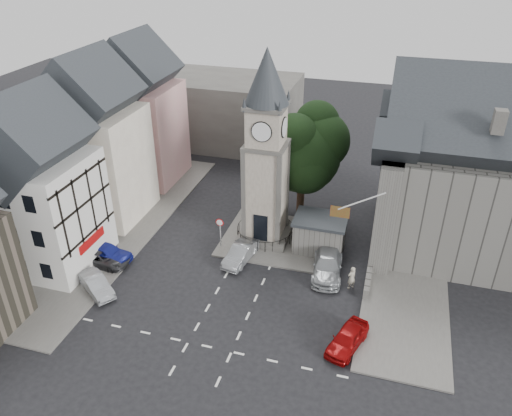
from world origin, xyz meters
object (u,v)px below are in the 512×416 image
(clock_tower, at_px, (266,152))
(car_east_red, at_px, (347,339))
(car_west_blue, at_px, (106,252))
(stone_shelter, at_px, (320,234))
(pedestrian, at_px, (352,278))

(clock_tower, distance_m, car_east_red, 15.72)
(car_west_blue, distance_m, car_east_red, 20.41)
(stone_shelter, bearing_deg, clock_tower, 174.16)
(clock_tower, relative_size, stone_shelter, 3.78)
(car_west_blue, height_order, pedestrian, pedestrian)
(car_east_red, distance_m, pedestrian, 6.11)
(clock_tower, xyz_separation_m, car_east_red, (8.50, -10.94, -7.44))
(clock_tower, height_order, pedestrian, clock_tower)
(pedestrian, bearing_deg, car_east_red, 50.12)
(stone_shelter, distance_m, pedestrian, 5.44)
(pedestrian, bearing_deg, clock_tower, -75.81)
(car_west_blue, bearing_deg, clock_tower, -54.66)
(stone_shelter, height_order, car_east_red, stone_shelter)
(clock_tower, bearing_deg, pedestrian, -31.24)
(clock_tower, height_order, stone_shelter, clock_tower)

